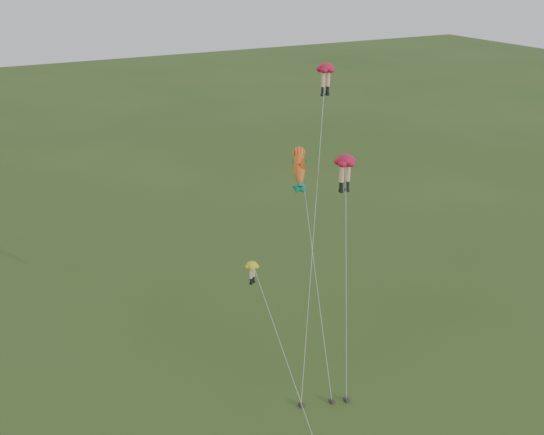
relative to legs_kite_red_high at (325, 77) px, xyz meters
name	(u,v)px	position (x,y,z in m)	size (l,w,h in m)	color
ground	(312,403)	(-5.44, -8.31, -19.62)	(300.00, 300.00, 0.00)	#2D4C1B
legs_kite_red_high	(325,77)	(0.00, 0.00, 0.00)	(7.25, 9.32, 20.55)	#B61231
legs_kite_red_mid	(345,166)	(-1.34, -4.83, -4.77)	(2.96, 5.40, 15.62)	#B61231
legs_kite_yellow	(255,274)	(-7.14, -3.26, -11.91)	(1.32, 10.18, 8.44)	yellow
fish_kite	(300,167)	(-3.12, -2.06, -5.33)	(2.27, 8.37, 15.72)	orange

